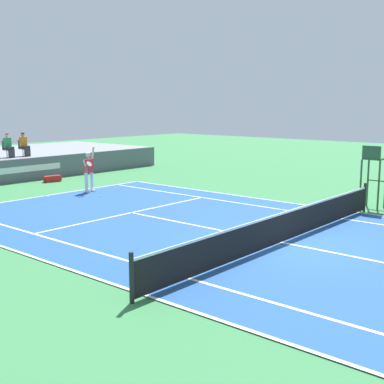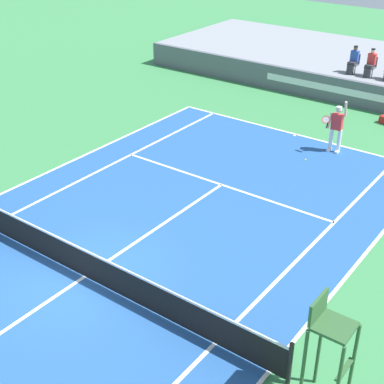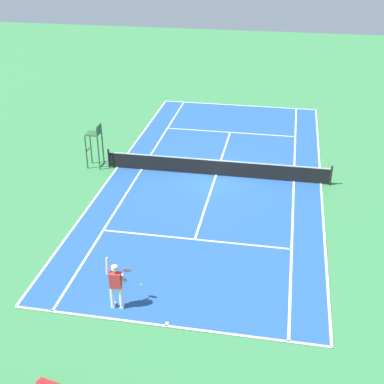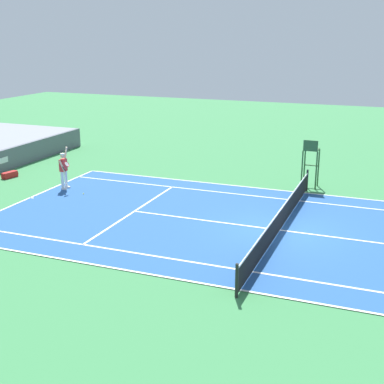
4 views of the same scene
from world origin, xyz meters
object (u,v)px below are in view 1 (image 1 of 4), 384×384
object	(u,v)px
spectator_seated_3	(24,145)
tennis_player	(89,171)
tennis_ball	(101,196)
equipment_bag	(52,179)
spectator_seated_2	(8,146)
umpire_chair	(373,169)

from	to	relation	value
spectator_seated_3	tennis_player	distance (m)	6.40
tennis_ball	equipment_bag	bearing A→B (deg)	76.79
spectator_seated_2	tennis_player	size ratio (longest dim) A/B	0.61
umpire_chair	equipment_bag	bearing A→B (deg)	104.59
tennis_ball	equipment_bag	world-z (taller)	equipment_bag
umpire_chair	equipment_bag	size ratio (longest dim) A/B	2.58
spectator_seated_2	spectator_seated_3	distance (m)	0.94
equipment_bag	tennis_player	bearing A→B (deg)	-100.89
tennis_player	spectator_seated_3	bearing A→B (deg)	84.05
spectator_seated_3	tennis_player	world-z (taller)	spectator_seated_3
tennis_player	umpire_chair	world-z (taller)	umpire_chair
tennis_ball	umpire_chair	world-z (taller)	umpire_chair
tennis_player	equipment_bag	xyz separation A→B (m)	(0.77, 4.01, -0.83)
spectator_seated_2	equipment_bag	bearing A→B (deg)	-65.55
tennis_ball	equipment_bag	distance (m)	5.53
spectator_seated_2	tennis_ball	bearing A→B (deg)	-91.60
equipment_bag	spectator_seated_3	bearing A→B (deg)	92.78
spectator_seated_3	tennis_ball	world-z (taller)	spectator_seated_3
tennis_player	umpire_chair	xyz separation A→B (m)	(4.74, -11.25, 0.56)
tennis_player	equipment_bag	size ratio (longest dim) A/B	2.20
spectator_seated_2	spectator_seated_3	bearing A→B (deg)	0.00
spectator_seated_3	tennis_player	bearing A→B (deg)	-95.95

